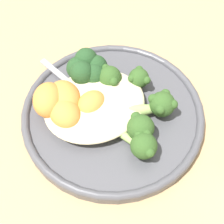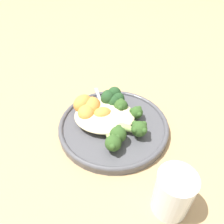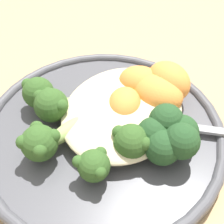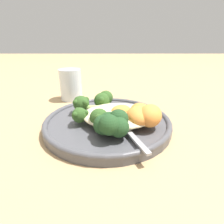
# 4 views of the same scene
# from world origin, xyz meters

# --- Properties ---
(ground_plane) EXTENTS (4.00, 4.00, 0.00)m
(ground_plane) POSITION_xyz_m (0.00, 0.00, 0.00)
(ground_plane) COLOR tan
(plate) EXTENTS (0.27, 0.27, 0.02)m
(plate) POSITION_xyz_m (-0.01, -0.01, 0.01)
(plate) COLOR #4C4C51
(plate) RESTS_ON ground_plane
(quinoa_mound) EXTENTS (0.15, 0.13, 0.02)m
(quinoa_mound) POSITION_xyz_m (-0.04, 0.00, 0.03)
(quinoa_mound) COLOR beige
(quinoa_mound) RESTS_ON plate
(broccoli_stalk_0) EXTENTS (0.06, 0.11, 0.04)m
(broccoli_stalk_0) POSITION_xyz_m (-0.01, -0.08, 0.04)
(broccoli_stalk_0) COLOR #9EBC66
(broccoli_stalk_0) RESTS_ON plate
(broccoli_stalk_1) EXTENTS (0.07, 0.09, 0.04)m
(broccoli_stalk_1) POSITION_xyz_m (-0.01, -0.06, 0.04)
(broccoli_stalk_1) COLOR #9EBC66
(broccoli_stalk_1) RESTS_ON plate
(broccoli_stalk_2) EXTENTS (0.13, 0.06, 0.04)m
(broccoli_stalk_2) POSITION_xyz_m (0.03, -0.04, 0.04)
(broccoli_stalk_2) COLOR #9EBC66
(broccoli_stalk_2) RESTS_ON plate
(broccoli_stalk_3) EXTENTS (0.12, 0.06, 0.03)m
(broccoli_stalk_3) POSITION_xyz_m (0.02, 0.00, 0.03)
(broccoli_stalk_3) COLOR #9EBC66
(broccoli_stalk_3) RESTS_ON plate
(broccoli_stalk_4) EXTENTS (0.07, 0.08, 0.04)m
(broccoli_stalk_4) POSITION_xyz_m (-0.00, 0.02, 0.04)
(broccoli_stalk_4) COLOR #9EBC66
(broccoli_stalk_4) RESTS_ON plate
(sweet_potato_chunk_0) EXTENTS (0.06, 0.07, 0.04)m
(sweet_potato_chunk_0) POSITION_xyz_m (-0.10, 0.03, 0.04)
(sweet_potato_chunk_0) COLOR orange
(sweet_potato_chunk_0) RESTS_ON plate
(sweet_potato_chunk_1) EXTENTS (0.06, 0.05, 0.03)m
(sweet_potato_chunk_1) POSITION_xyz_m (-0.04, 0.00, 0.04)
(sweet_potato_chunk_1) COLOR orange
(sweet_potato_chunk_1) RESTS_ON plate
(sweet_potato_chunk_2) EXTENTS (0.05, 0.06, 0.04)m
(sweet_potato_chunk_2) POSITION_xyz_m (-0.08, 0.03, 0.04)
(sweet_potato_chunk_2) COLOR orange
(sweet_potato_chunk_2) RESTS_ON plate
(sweet_potato_chunk_3) EXTENTS (0.05, 0.06, 0.04)m
(sweet_potato_chunk_3) POSITION_xyz_m (-0.08, -0.00, 0.04)
(sweet_potato_chunk_3) COLOR orange
(sweet_potato_chunk_3) RESTS_ON plate
(kale_tuft) EXTENTS (0.06, 0.06, 0.04)m
(kale_tuft) POSITION_xyz_m (-0.02, 0.06, 0.04)
(kale_tuft) COLOR #234723
(kale_tuft) RESTS_ON plate
(spoon) EXTENTS (0.06, 0.11, 0.01)m
(spoon) POSITION_xyz_m (-0.05, 0.05, 0.03)
(spoon) COLOR #A3A3A8
(spoon) RESTS_ON plate
(water_glass) EXTENTS (0.07, 0.07, 0.09)m
(water_glass) POSITION_xyz_m (0.10, -0.20, 0.05)
(water_glass) COLOR silver
(water_glass) RESTS_ON ground_plane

